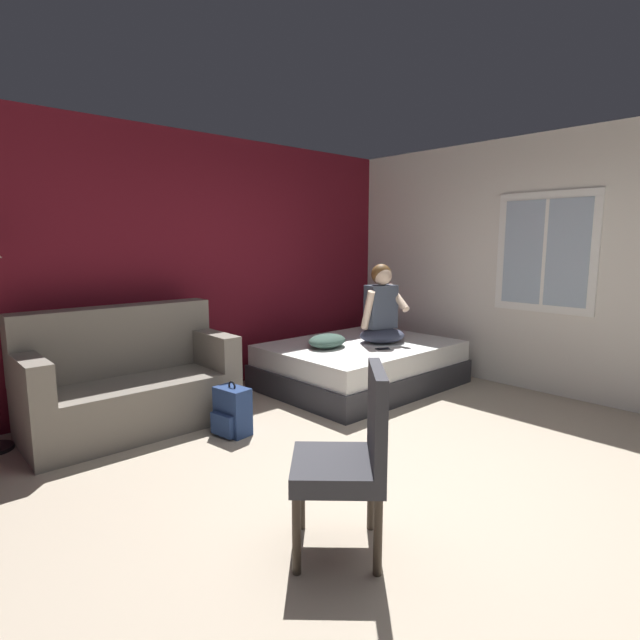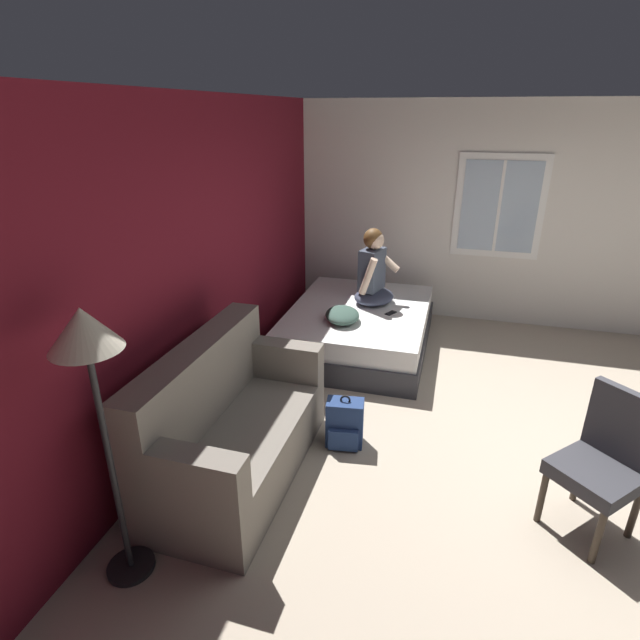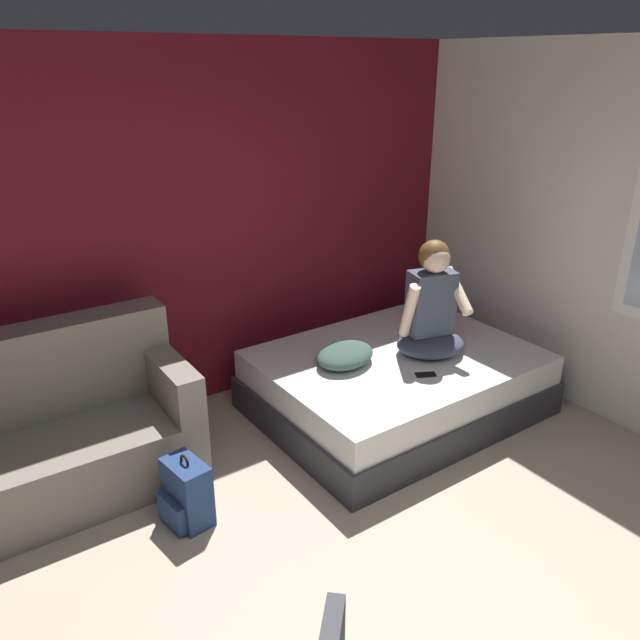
# 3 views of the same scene
# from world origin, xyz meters

# --- Properties ---
(wall_back_accent) EXTENTS (10.73, 0.16, 2.70)m
(wall_back_accent) POSITION_xyz_m (0.00, 2.95, 1.35)
(wall_back_accent) COLOR maroon
(wall_back_accent) RESTS_ON ground
(bed) EXTENTS (2.05, 1.56, 0.48)m
(bed) POSITION_xyz_m (1.63, 1.84, 0.24)
(bed) COLOR #2D2D33
(bed) RESTS_ON ground
(couch) EXTENTS (1.71, 0.85, 1.04)m
(couch) POSITION_xyz_m (-0.79, 2.32, 0.39)
(couch) COLOR slate
(couch) RESTS_ON ground
(person_seated) EXTENTS (0.62, 0.56, 0.88)m
(person_seated) POSITION_xyz_m (1.84, 1.73, 0.84)
(person_seated) COLOR #383D51
(person_seated) RESTS_ON bed
(backpack) EXTENTS (0.26, 0.32, 0.46)m
(backpack) POSITION_xyz_m (-0.23, 1.58, 0.19)
(backpack) COLOR navy
(backpack) RESTS_ON ground
(throw_pillow) EXTENTS (0.56, 0.48, 0.14)m
(throw_pillow) POSITION_xyz_m (1.20, 1.94, 0.55)
(throw_pillow) COLOR #385147
(throw_pillow) RESTS_ON bed
(cell_phone) EXTENTS (0.16, 0.13, 0.01)m
(cell_phone) POSITION_xyz_m (1.56, 1.47, 0.48)
(cell_phone) COLOR black
(cell_phone) RESTS_ON bed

